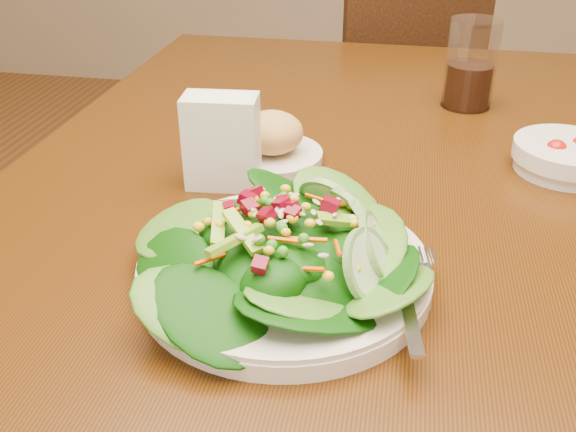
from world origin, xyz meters
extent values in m
cube|color=#432209|center=(0.00, 0.00, 0.73)|extent=(0.90, 1.40, 0.04)
cylinder|color=#3B1F11|center=(-0.39, 0.64, 0.35)|extent=(0.07, 0.07, 0.71)
cylinder|color=#3B1F11|center=(0.39, 0.64, 0.35)|extent=(0.07, 0.07, 0.71)
cube|color=#3B1F11|center=(0.02, 1.03, 0.40)|extent=(0.52, 0.52, 0.04)
cylinder|color=#3B1F11|center=(0.11, 1.25, 0.19)|extent=(0.04, 0.04, 0.38)
cylinder|color=#3B1F11|center=(-0.20, 1.11, 0.19)|extent=(0.04, 0.04, 0.38)
cylinder|color=#3B1F11|center=(0.24, 0.94, 0.19)|extent=(0.04, 0.04, 0.38)
cylinder|color=#3B1F11|center=(-0.06, 0.80, 0.19)|extent=(0.04, 0.04, 0.38)
cube|color=#3B1F11|center=(0.10, 0.86, 0.64)|extent=(0.36, 0.18, 0.43)
cylinder|color=silver|center=(-0.02, -0.22, 0.76)|extent=(0.30, 0.30, 0.02)
ellipsoid|color=black|center=(-0.02, -0.22, 0.79)|extent=(0.20, 0.20, 0.04)
cube|color=silver|center=(0.10, -0.25, 0.77)|extent=(0.05, 0.18, 0.01)
cylinder|color=silver|center=(-0.09, 0.05, 0.76)|extent=(0.14, 0.14, 0.01)
ellipsoid|color=tan|center=(-0.09, 0.05, 0.79)|extent=(0.09, 0.09, 0.06)
cylinder|color=silver|center=(0.30, 0.10, 0.77)|extent=(0.14, 0.14, 0.04)
sphere|color=#B8120D|center=(0.29, 0.09, 0.78)|extent=(0.03, 0.03, 0.03)
cylinder|color=silver|center=(0.18, 0.33, 0.82)|extent=(0.08, 0.08, 0.15)
cylinder|color=black|center=(0.18, 0.33, 0.79)|extent=(0.07, 0.07, 0.07)
cube|color=white|center=(-0.14, -0.03, 0.81)|extent=(0.10, 0.06, 0.12)
cube|color=white|center=(-0.14, -0.03, 0.82)|extent=(0.08, 0.05, 0.10)
camera|label=1|loc=(0.08, -0.75, 1.14)|focal=40.00mm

